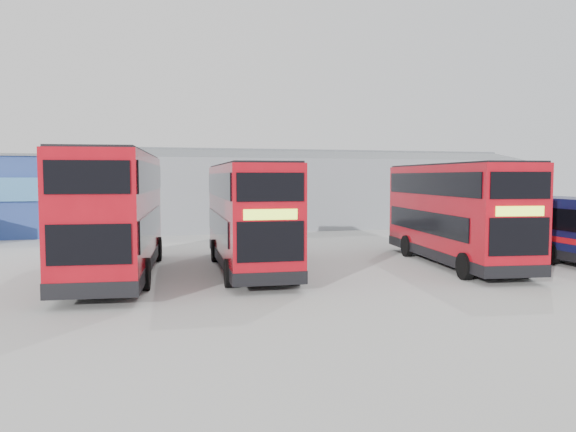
% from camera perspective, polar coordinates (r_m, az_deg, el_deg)
% --- Properties ---
extents(ground_plane, '(120.00, 120.00, 0.00)m').
position_cam_1_polar(ground_plane, '(23.89, 3.11, -5.01)').
color(ground_plane, '#A6A6A1').
rests_on(ground_plane, ground).
extents(office_block, '(12.30, 8.32, 5.12)m').
position_cam_1_polar(office_block, '(40.69, -25.09, 1.99)').
color(office_block, navy).
rests_on(office_block, ground).
extents(maintenance_shed, '(30.50, 12.00, 5.89)m').
position_cam_1_polar(maintenance_shed, '(45.14, 4.17, 2.55)').
color(maintenance_shed, gray).
rests_on(maintenance_shed, ground).
extents(double_decker_left, '(3.96, 11.19, 4.64)m').
position_cam_1_polar(double_decker_left, '(21.84, -17.08, 0.06)').
color(double_decker_left, '#A20914').
rests_on(double_decker_left, ground).
extents(double_decker_centre, '(3.20, 10.20, 4.25)m').
position_cam_1_polar(double_decker_centre, '(22.49, -4.05, -0.16)').
color(double_decker_centre, '#A20914').
rests_on(double_decker_centre, ground).
extents(double_decker_right, '(3.92, 10.37, 4.29)m').
position_cam_1_polar(double_decker_right, '(24.88, 16.57, 0.14)').
color(double_decker_right, '#A20914').
rests_on(double_decker_right, ground).
extents(single_decker_blue, '(3.04, 10.58, 2.83)m').
position_cam_1_polar(single_decker_blue, '(29.36, 23.36, -0.89)').
color(single_decker_blue, '#0C1236').
rests_on(single_decker_blue, ground).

